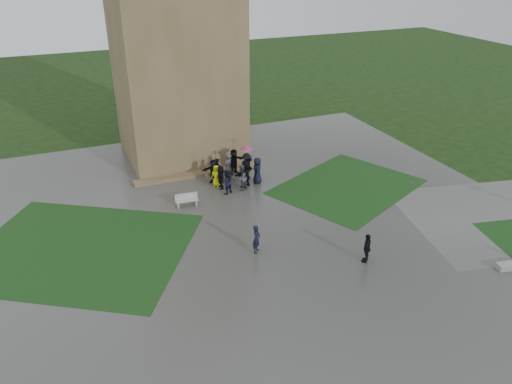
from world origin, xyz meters
name	(u,v)px	position (x,y,z in m)	size (l,w,h in m)	color
ground	(258,254)	(0.00, 0.00, 0.00)	(120.00, 120.00, 0.00)	black
plaza	(244,235)	(0.00, 2.00, 0.01)	(34.00, 34.00, 0.02)	#3B3B38
lawn_inset_left	(80,249)	(-8.50, 4.00, 0.03)	(11.00, 9.00, 0.01)	#133512
lawn_inset_right	(347,187)	(8.50, 5.00, 0.03)	(9.00, 7.00, 0.01)	#133512
tower	(174,32)	(0.00, 15.00, 9.00)	(8.00, 8.00, 18.00)	brown
tower_plinth	(199,173)	(0.00, 10.60, 0.13)	(9.00, 0.80, 0.22)	brown
bench	(187,200)	(-1.99, 6.50, 0.43)	(1.41, 0.56, 0.80)	#ACABA7
visitor_cluster	(234,168)	(1.89, 8.61, 1.06)	(3.93, 3.67, 2.56)	black
pedestrian_mid	(257,239)	(-0.03, 0.17, 0.80)	(0.57, 0.37, 1.56)	black
pedestrian_near	(367,248)	(4.73, -2.75, 0.81)	(0.92, 0.53, 1.58)	black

